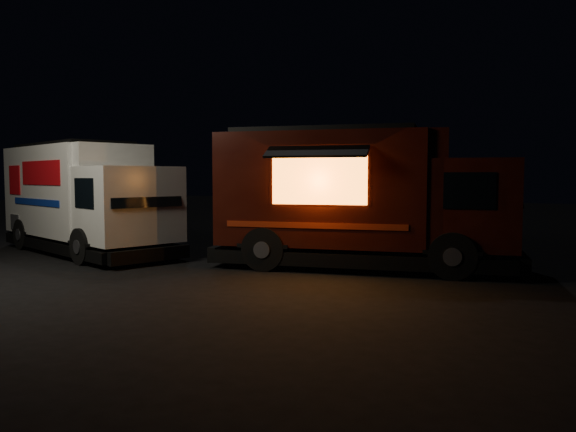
# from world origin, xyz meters

# --- Properties ---
(ground) EXTENTS (80.00, 80.00, 0.00)m
(ground) POSITION_xyz_m (0.00, 0.00, 0.00)
(ground) COLOR black
(ground) RESTS_ON ground
(white_truck) EXTENTS (7.29, 4.08, 3.13)m
(white_truck) POSITION_xyz_m (-3.59, 0.90, 1.57)
(white_truck) COLOR silver
(white_truck) RESTS_ON ground
(red_truck) EXTENTS (7.55, 4.35, 3.31)m
(red_truck) POSITION_xyz_m (4.13, 2.58, 1.66)
(red_truck) COLOR #350F09
(red_truck) RESTS_ON ground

